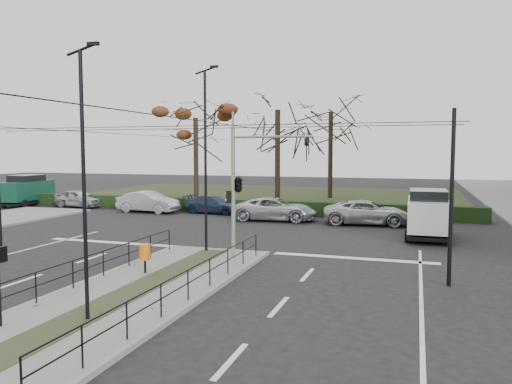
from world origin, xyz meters
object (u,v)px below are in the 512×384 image
parked_car_second (148,202)px  parked_car_fifth (368,212)px  bare_tree_center (331,119)px  streetlamp_median_near (84,182)px  parked_car_fourth (275,209)px  rust_tree (196,118)px  bare_tree_near (278,117)px  green_van (27,190)px  streetlamp_median_far (206,158)px  parked_car_third (214,204)px  parked_car_first (79,198)px  litter_bin (145,252)px  traffic_light (240,182)px  white_van (428,213)px

parked_car_second → parked_car_fifth: bearing=-90.9°
parked_car_second → bare_tree_center: size_ratio=0.44×
streetlamp_median_near → parked_car_fifth: 21.49m
streetlamp_median_near → parked_car_fifth: bearing=75.5°
parked_car_second → bare_tree_center: 19.68m
parked_car_second → parked_car_fourth: 10.26m
rust_tree → bare_tree_near: bearing=-11.4°
streetlamp_median_near → bare_tree_near: (-2.87, 29.10, 3.58)m
parked_car_second → streetlamp_median_near: bearing=-150.2°
green_van → streetlamp_median_near: bearing=-44.9°
parked_car_second → parked_car_fourth: bearing=-93.8°
streetlamp_median_far → parked_car_second: (-10.17, 12.50, -3.48)m
parked_car_third → parked_car_first: bearing=94.9°
streetlamp_median_near → bare_tree_center: 36.74m
rust_tree → litter_bin: bearing=-69.1°
traffic_light → parked_car_second: bearing=132.4°
streetlamp_median_far → parked_car_third: (-5.26, 13.45, -3.60)m
traffic_light → white_van: 11.19m
parked_car_fourth → parked_car_third: bearing=62.2°
white_van → rust_tree: rust_tree is taller
streetlamp_median_near → litter_bin: bearing=103.6°
streetlamp_median_near → parked_car_fourth: 20.76m
parked_car_third → streetlamp_median_near: bearing=-159.3°
parked_car_fourth → traffic_light: bearing=-176.2°
parked_car_fourth → green_van: size_ratio=1.02×
rust_tree → parked_car_fifth: rust_tree is taller
parked_car_third → green_van: bearing=96.0°
bare_tree_center → bare_tree_near: bearing=-113.0°
rust_tree → parked_car_first: bearing=-131.6°
litter_bin → parked_car_second: size_ratio=0.22×
parked_car_second → rust_tree: rust_tree is taller
green_van → traffic_light: bearing=-30.4°
parked_car_third → green_van: green_van is taller
parked_car_third → parked_car_fifth: parked_car_fifth is taller
parked_car_third → streetlamp_median_far: bearing=-152.6°
white_van → rust_tree: (-19.80, 14.10, 6.20)m
litter_bin → parked_car_fourth: size_ratio=0.19×
parked_car_fourth → parked_car_fifth: parked_car_fourth is taller
rust_tree → bare_tree_near: bare_tree_near is taller
parked_car_third → parked_car_fourth: bearing=-106.8°
traffic_light → bare_tree_center: size_ratio=0.50×
green_van → bare_tree_center: size_ratio=0.49×
streetlamp_median_far → green_van: size_ratio=1.53×
streetlamp_median_near → bare_tree_near: 29.46m
streetlamp_median_near → white_van: 18.97m
parked_car_fourth → green_van: (-22.20, 2.25, 0.57)m
rust_tree → parked_car_fifth: 20.39m
bare_tree_center → green_van: bearing=-149.3°
parked_car_third → bare_tree_center: bare_tree_center is taller
litter_bin → parked_car_third: 18.44m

